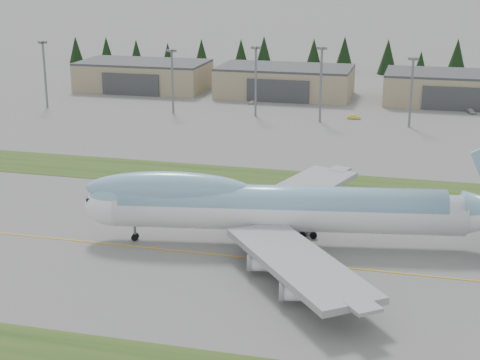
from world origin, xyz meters
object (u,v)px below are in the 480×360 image
(boeing_747_freighter, at_px, (283,207))
(hangar_center, at_px, (285,81))
(hangar_left, at_px, (144,75))
(service_vehicle_c, at_px, (471,113))
(service_vehicle_a, at_px, (252,104))
(hangar_right, at_px, (456,88))
(service_vehicle_b, at_px, (354,119))

(boeing_747_freighter, height_order, hangar_center, boeing_747_freighter)
(hangar_left, relative_size, service_vehicle_c, 10.24)
(hangar_center, xyz_separation_m, service_vehicle_c, (64.80, -15.26, -5.39))
(service_vehicle_c, bearing_deg, service_vehicle_a, 163.45)
(hangar_left, distance_m, hangar_right, 115.00)
(hangar_right, xyz_separation_m, service_vehicle_b, (-31.34, -33.59, -5.39))
(boeing_747_freighter, bearing_deg, service_vehicle_a, 96.17)
(hangar_right, distance_m, service_vehicle_b, 46.25)
(service_vehicle_b, bearing_deg, hangar_left, 64.42)
(boeing_747_freighter, bearing_deg, hangar_right, 67.38)
(hangar_left, relative_size, hangar_center, 1.00)
(hangar_left, distance_m, service_vehicle_b, 90.32)
(service_vehicle_c, bearing_deg, boeing_747_freighter, -124.90)
(hangar_center, relative_size, hangar_right, 1.00)
(hangar_center, distance_m, service_vehicle_c, 66.79)
(hangar_left, relative_size, service_vehicle_b, 11.68)
(hangar_left, relative_size, hangar_right, 1.00)
(boeing_747_freighter, xyz_separation_m, hangar_right, (32.85, 142.41, -1.64))
(boeing_747_freighter, height_order, service_vehicle_b, boeing_747_freighter)
(hangar_left, distance_m, service_vehicle_c, 120.89)
(boeing_747_freighter, xyz_separation_m, service_vehicle_c, (37.65, 127.14, -7.03))
(hangar_left, xyz_separation_m, service_vehicle_a, (46.82, -17.62, -5.39))
(hangar_left, height_order, service_vehicle_b, hangar_left)
(boeing_747_freighter, distance_m, service_vehicle_a, 129.88)
(hangar_center, bearing_deg, service_vehicle_c, -13.25)
(service_vehicle_a, bearing_deg, hangar_right, 27.52)
(service_vehicle_b, bearing_deg, service_vehicle_c, -66.80)
(hangar_center, height_order, service_vehicle_b, hangar_center)
(boeing_747_freighter, relative_size, hangar_right, 1.69)
(service_vehicle_c, bearing_deg, hangar_center, 148.34)
(hangar_left, height_order, service_vehicle_a, hangar_left)
(hangar_center, xyz_separation_m, service_vehicle_b, (28.66, -33.59, -5.39))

